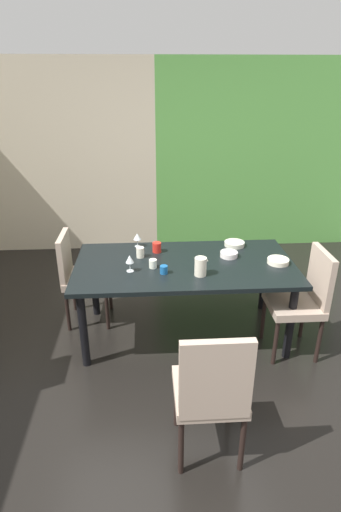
{
  "coord_description": "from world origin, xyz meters",
  "views": [
    {
      "loc": [
        -0.11,
        -2.65,
        2.3
      ],
      "look_at": [
        0.09,
        0.53,
        0.85
      ],
      "focal_mm": 28.0,
      "sensor_mm": 36.0,
      "label": 1
    }
  ],
  "objects_px": {
    "chair_left_far": "(79,272)",
    "cup_front": "(153,264)",
    "serving_bowl_rear": "(278,261)",
    "serving_bowl_center": "(234,244)",
    "cup_left": "(140,252)",
    "wine_glass_near_shelf": "(130,260)",
    "serving_bowl_south": "(229,254)",
    "wine_glass_corner": "(137,237)",
    "cup_east": "(157,247)",
    "chair_head_near": "(211,390)",
    "pitcher_near_window": "(201,266)",
    "chair_right_near": "(304,297)",
    "dining_table": "(185,271)",
    "cup_right": "(164,270)"
  },
  "relations": [
    {
      "from": "chair_left_far",
      "to": "cup_front",
      "type": "height_order",
      "value": "chair_left_far"
    },
    {
      "from": "serving_bowl_rear",
      "to": "serving_bowl_center",
      "type": "xyz_separation_m",
      "value": [
        -0.31,
        0.42,
        -0.0
      ]
    },
    {
      "from": "chair_left_far",
      "to": "cup_left",
      "type": "xyz_separation_m",
      "value": [
        0.6,
        -0.16,
        0.27
      ]
    },
    {
      "from": "wine_glass_near_shelf",
      "to": "serving_bowl_south",
      "type": "bearing_deg",
      "value": 15.16
    },
    {
      "from": "wine_glass_corner",
      "to": "serving_bowl_south",
      "type": "distance_m",
      "value": 0.9
    },
    {
      "from": "cup_front",
      "to": "cup_east",
      "type": "height_order",
      "value": "cup_east"
    },
    {
      "from": "serving_bowl_south",
      "to": "cup_front",
      "type": "distance_m",
      "value": 0.74
    },
    {
      "from": "chair_head_near",
      "to": "wine_glass_near_shelf",
      "type": "relative_size",
      "value": 6.68
    },
    {
      "from": "serving_bowl_south",
      "to": "cup_east",
      "type": "bearing_deg",
      "value": 167.28
    },
    {
      "from": "serving_bowl_center",
      "to": "serving_bowl_south",
      "type": "distance_m",
      "value": 0.28
    },
    {
      "from": "chair_left_far",
      "to": "wine_glass_near_shelf",
      "type": "distance_m",
      "value": 0.76
    },
    {
      "from": "wine_glass_corner",
      "to": "cup_left",
      "type": "height_order",
      "value": "wine_glass_corner"
    },
    {
      "from": "wine_glass_near_shelf",
      "to": "serving_bowl_center",
      "type": "height_order",
      "value": "wine_glass_near_shelf"
    },
    {
      "from": "chair_head_near",
      "to": "serving_bowl_center",
      "type": "relative_size",
      "value": 5.09
    },
    {
      "from": "cup_left",
      "to": "pitcher_near_window",
      "type": "distance_m",
      "value": 0.65
    },
    {
      "from": "chair_right_near",
      "to": "serving_bowl_rear",
      "type": "distance_m",
      "value": 0.38
    },
    {
      "from": "dining_table",
      "to": "pitcher_near_window",
      "type": "bearing_deg",
      "value": -65.61
    },
    {
      "from": "chair_right_near",
      "to": "wine_glass_corner",
      "type": "xyz_separation_m",
      "value": [
        -1.44,
        0.72,
        0.31
      ]
    },
    {
      "from": "serving_bowl_rear",
      "to": "cup_east",
      "type": "xyz_separation_m",
      "value": [
        -1.08,
        0.32,
        0.03
      ]
    },
    {
      "from": "pitcher_near_window",
      "to": "cup_left",
      "type": "bearing_deg",
      "value": 142.14
    },
    {
      "from": "chair_head_near",
      "to": "chair_left_far",
      "type": "height_order",
      "value": "chair_head_near"
    },
    {
      "from": "chair_left_far",
      "to": "serving_bowl_south",
      "type": "xyz_separation_m",
      "value": [
        1.43,
        -0.2,
        0.24
      ]
    },
    {
      "from": "wine_glass_corner",
      "to": "serving_bowl_rear",
      "type": "xyz_separation_m",
      "value": [
        1.26,
        -0.46,
        -0.08
      ]
    },
    {
      "from": "cup_right",
      "to": "pitcher_near_window",
      "type": "relative_size",
      "value": 0.44
    },
    {
      "from": "serving_bowl_rear",
      "to": "cup_left",
      "type": "xyz_separation_m",
      "value": [
        -1.24,
        0.21,
        0.03
      ]
    },
    {
      "from": "chair_right_near",
      "to": "cup_front",
      "type": "height_order",
      "value": "chair_right_near"
    },
    {
      "from": "chair_right_near",
      "to": "serving_bowl_south",
      "type": "relative_size",
      "value": 6.03
    },
    {
      "from": "chair_left_far",
      "to": "cup_right",
      "type": "xyz_separation_m",
      "value": [
        0.81,
        -0.5,
        0.25
      ]
    },
    {
      "from": "wine_glass_near_shelf",
      "to": "serving_bowl_rear",
      "type": "relative_size",
      "value": 0.79
    },
    {
      "from": "chair_left_far",
      "to": "wine_glass_corner",
      "type": "height_order",
      "value": "chair_left_far"
    },
    {
      "from": "wine_glass_near_shelf",
      "to": "cup_left",
      "type": "distance_m",
      "value": 0.3
    },
    {
      "from": "wine_glass_near_shelf",
      "to": "cup_east",
      "type": "distance_m",
      "value": 0.47
    },
    {
      "from": "serving_bowl_center",
      "to": "chair_left_far",
      "type": "bearing_deg",
      "value": -177.84
    },
    {
      "from": "cup_east",
      "to": "wine_glass_near_shelf",
      "type": "bearing_deg",
      "value": -121.43
    },
    {
      "from": "cup_right",
      "to": "wine_glass_near_shelf",
      "type": "bearing_deg",
      "value": 168.23
    },
    {
      "from": "chair_left_far",
      "to": "serving_bowl_center",
      "type": "relative_size",
      "value": 4.72
    },
    {
      "from": "cup_east",
      "to": "pitcher_near_window",
      "type": "xyz_separation_m",
      "value": [
        0.35,
        -0.51,
        0.03
      ]
    },
    {
      "from": "wine_glass_near_shelf",
      "to": "serving_bowl_center",
      "type": "distance_m",
      "value": 1.13
    },
    {
      "from": "cup_left",
      "to": "serving_bowl_south",
      "type": "bearing_deg",
      "value": -2.78
    },
    {
      "from": "serving_bowl_center",
      "to": "cup_right",
      "type": "relative_size",
      "value": 2.78
    },
    {
      "from": "chair_right_near",
      "to": "cup_east",
      "type": "bearing_deg",
      "value": 65.4
    },
    {
      "from": "wine_glass_near_shelf",
      "to": "pitcher_near_window",
      "type": "bearing_deg",
      "value": -10.47
    },
    {
      "from": "dining_table",
      "to": "wine_glass_corner",
      "type": "relative_size",
      "value": 14.34
    },
    {
      "from": "wine_glass_near_shelf",
      "to": "wine_glass_corner",
      "type": "bearing_deg",
      "value": 84.03
    },
    {
      "from": "chair_right_near",
      "to": "cup_right",
      "type": "height_order",
      "value": "chair_right_near"
    },
    {
      "from": "wine_glass_corner",
      "to": "cup_right",
      "type": "distance_m",
      "value": 0.65
    },
    {
      "from": "chair_head_near",
      "to": "cup_right",
      "type": "xyz_separation_m",
      "value": [
        -0.23,
        1.19,
        0.23
      ]
    },
    {
      "from": "chair_head_near",
      "to": "pitcher_near_window",
      "type": "height_order",
      "value": "chair_head_near"
    },
    {
      "from": "serving_bowl_rear",
      "to": "chair_head_near",
      "type": "bearing_deg",
      "value": -121.08
    },
    {
      "from": "cup_front",
      "to": "serving_bowl_center",
      "type": "bearing_deg",
      "value": 28.58
    }
  ]
}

